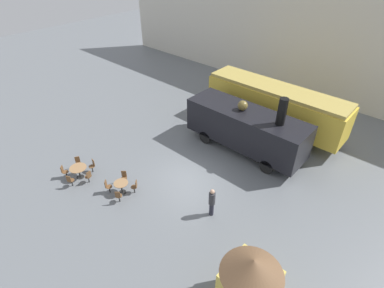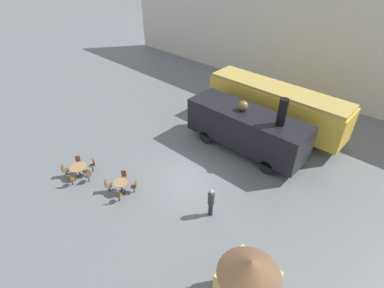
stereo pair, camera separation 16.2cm
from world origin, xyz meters
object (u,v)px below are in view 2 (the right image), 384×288
Objects in this scene: passenger_coach_vintage at (275,105)px; visitor_person at (211,201)px; steam_locomotive at (246,127)px; cafe_table_mid at (121,185)px; cafe_table_near at (79,169)px; cafe_chair_0 at (70,179)px; ticket_kiosk at (247,282)px.

passenger_coach_vintage is 9.87m from visitor_person.
steam_locomotive is 8.68m from cafe_table_mid.
steam_locomotive is 8.14× the size of cafe_table_near.
cafe_chair_0 is at bearing -152.90° from visitor_person.
passenger_coach_vintage is 3.60m from steam_locomotive.
passenger_coach_vintage is 12.71× the size of cafe_table_mid.
visitor_person is at bearing -71.66° from steam_locomotive.
cafe_chair_0 is (-5.42, -13.39, -1.54)m from passenger_coach_vintage.
cafe_table_mid is (2.96, 0.88, -0.05)m from cafe_table_near.
cafe_table_near is 3.09m from cafe_table_mid.
ticket_kiosk is (5.95, -8.79, -0.09)m from steam_locomotive.
ticket_kiosk reaches higher than cafe_table_mid.
cafe_table_near is 1.14× the size of cafe_chair_0.
cafe_table_near is (-5.77, -9.01, -1.15)m from steam_locomotive.
steam_locomotive is at bearing 124.12° from ticket_kiosk.
cafe_chair_0 is at bearing -64.13° from cafe_table_near.
cafe_table_near is at bearing -178.90° from ticket_kiosk.
visitor_person is at bearing -78.47° from passenger_coach_vintage.
cafe_table_near is at bearing -0.00° from cafe_chair_0.
passenger_coach_vintage is at bearing 76.39° from cafe_table_mid.
steam_locomotive is 11.25m from cafe_chair_0.
steam_locomotive is 10.61m from ticket_kiosk.
cafe_table_mid is at bearing -103.61° from passenger_coach_vintage.
steam_locomotive is at bearing -90.56° from passenger_coach_vintage.
ticket_kiosk reaches higher than cafe_table_near.
visitor_person is (4.80, 2.11, 0.40)m from cafe_table_mid.
passenger_coach_vintage is at bearing 65.28° from cafe_table_near.
ticket_kiosk is at bearing -64.45° from passenger_coach_vintage.
cafe_table_mid is 0.93× the size of cafe_chair_0.
steam_locomotive is 4.61× the size of visitor_person.
cafe_table_mid is 3.08m from cafe_chair_0.
cafe_chair_0 is (-2.58, -1.67, -0.05)m from cafe_table_mid.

